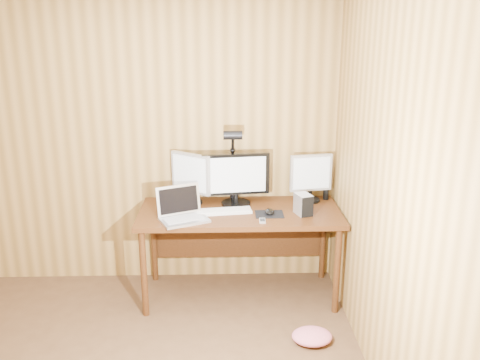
{
  "coord_description": "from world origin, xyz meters",
  "views": [
    {
      "loc": [
        0.82,
        -2.16,
        2.16
      ],
      "look_at": [
        0.93,
        1.58,
        1.02
      ],
      "focal_mm": 38.0,
      "sensor_mm": 36.0,
      "label": 1
    }
  ],
  "objects_px": {
    "desk": "(240,221)",
    "speaker": "(326,193)",
    "monitor_center": "(236,179)",
    "laptop": "(182,211)",
    "mouse": "(269,212)",
    "hard_drive": "(303,204)",
    "keyboard": "(223,211)",
    "monitor_right": "(311,177)",
    "monitor_left": "(191,177)",
    "desk_lamp": "(233,155)",
    "phone": "(262,221)"
  },
  "relations": [
    {
      "from": "monitor_right",
      "to": "keyboard",
      "type": "height_order",
      "value": "monitor_right"
    },
    {
      "from": "phone",
      "to": "desk",
      "type": "bearing_deg",
      "value": 119.58
    },
    {
      "from": "monitor_right",
      "to": "laptop",
      "type": "relative_size",
      "value": 0.95
    },
    {
      "from": "monitor_left",
      "to": "phone",
      "type": "distance_m",
      "value": 0.73
    },
    {
      "from": "monitor_right",
      "to": "keyboard",
      "type": "distance_m",
      "value": 0.8
    },
    {
      "from": "monitor_center",
      "to": "desk_lamp",
      "type": "height_order",
      "value": "desk_lamp"
    },
    {
      "from": "keyboard",
      "to": "hard_drive",
      "type": "height_order",
      "value": "hard_drive"
    },
    {
      "from": "laptop",
      "to": "keyboard",
      "type": "xyz_separation_m",
      "value": [
        0.31,
        0.13,
        -0.05
      ]
    },
    {
      "from": "desk",
      "to": "keyboard",
      "type": "relative_size",
      "value": 3.46
    },
    {
      "from": "monitor_center",
      "to": "laptop",
      "type": "xyz_separation_m",
      "value": [
        -0.42,
        -0.31,
        -0.16
      ]
    },
    {
      "from": "laptop",
      "to": "hard_drive",
      "type": "distance_m",
      "value": 0.94
    },
    {
      "from": "laptop",
      "to": "mouse",
      "type": "height_order",
      "value": "laptop"
    },
    {
      "from": "monitor_center",
      "to": "speaker",
      "type": "height_order",
      "value": "monitor_center"
    },
    {
      "from": "laptop",
      "to": "mouse",
      "type": "xyz_separation_m",
      "value": [
        0.67,
        0.07,
        -0.04
      ]
    },
    {
      "from": "speaker",
      "to": "desk_lamp",
      "type": "height_order",
      "value": "desk_lamp"
    },
    {
      "from": "laptop",
      "to": "phone",
      "type": "relative_size",
      "value": 4.47
    },
    {
      "from": "monitor_center",
      "to": "monitor_right",
      "type": "xyz_separation_m",
      "value": [
        0.62,
        0.07,
        -0.01
      ]
    },
    {
      "from": "desk",
      "to": "speaker",
      "type": "relative_size",
      "value": 14.14
    },
    {
      "from": "monitor_left",
      "to": "laptop",
      "type": "bearing_deg",
      "value": -62.91
    },
    {
      "from": "monitor_right",
      "to": "desk_lamp",
      "type": "bearing_deg",
      "value": 170.02
    },
    {
      "from": "monitor_right",
      "to": "keyboard",
      "type": "relative_size",
      "value": 0.87
    },
    {
      "from": "desk",
      "to": "monitor_left",
      "type": "xyz_separation_m",
      "value": [
        -0.4,
        0.11,
        0.35
      ]
    },
    {
      "from": "monitor_center",
      "to": "desk_lamp",
      "type": "xyz_separation_m",
      "value": [
        -0.02,
        0.07,
        0.18
      ]
    },
    {
      "from": "monitor_right",
      "to": "laptop",
      "type": "bearing_deg",
      "value": -169.78
    },
    {
      "from": "monitor_center",
      "to": "mouse",
      "type": "distance_m",
      "value": 0.4
    },
    {
      "from": "laptop",
      "to": "hard_drive",
      "type": "bearing_deg",
      "value": -19.75
    },
    {
      "from": "mouse",
      "to": "desk",
      "type": "bearing_deg",
      "value": 142.52
    },
    {
      "from": "desk",
      "to": "desk_lamp",
      "type": "height_order",
      "value": "desk_lamp"
    },
    {
      "from": "mouse",
      "to": "phone",
      "type": "bearing_deg",
      "value": -115.69
    },
    {
      "from": "monitor_left",
      "to": "speaker",
      "type": "xyz_separation_m",
      "value": [
        1.13,
        0.07,
        -0.17
      ]
    },
    {
      "from": "monitor_center",
      "to": "monitor_right",
      "type": "distance_m",
      "value": 0.63
    },
    {
      "from": "hard_drive",
      "to": "phone",
      "type": "height_order",
      "value": "hard_drive"
    },
    {
      "from": "laptop",
      "to": "hard_drive",
      "type": "height_order",
      "value": "laptop"
    },
    {
      "from": "phone",
      "to": "speaker",
      "type": "bearing_deg",
      "value": 42.5
    },
    {
      "from": "monitor_right",
      "to": "mouse",
      "type": "height_order",
      "value": "monitor_right"
    },
    {
      "from": "desk",
      "to": "phone",
      "type": "bearing_deg",
      "value": -62.31
    },
    {
      "from": "desk",
      "to": "keyboard",
      "type": "height_order",
      "value": "keyboard"
    },
    {
      "from": "desk",
      "to": "speaker",
      "type": "xyz_separation_m",
      "value": [
        0.74,
        0.18,
        0.18
      ]
    },
    {
      "from": "hard_drive",
      "to": "desk_lamp",
      "type": "height_order",
      "value": "desk_lamp"
    },
    {
      "from": "desk",
      "to": "monitor_right",
      "type": "xyz_separation_m",
      "value": [
        0.59,
        0.14,
        0.34
      ]
    },
    {
      "from": "laptop",
      "to": "speaker",
      "type": "xyz_separation_m",
      "value": [
        1.18,
        0.42,
        -0.0
      ]
    },
    {
      "from": "desk",
      "to": "phone",
      "type": "distance_m",
      "value": 0.37
    },
    {
      "from": "keyboard",
      "to": "monitor_left",
      "type": "bearing_deg",
      "value": 132.73
    },
    {
      "from": "laptop",
      "to": "keyboard",
      "type": "bearing_deg",
      "value": -1.46
    },
    {
      "from": "laptop",
      "to": "desk",
      "type": "bearing_deg",
      "value": 4.23
    },
    {
      "from": "monitor_center",
      "to": "monitor_left",
      "type": "relative_size",
      "value": 1.29
    },
    {
      "from": "monitor_center",
      "to": "mouse",
      "type": "xyz_separation_m",
      "value": [
        0.26,
        -0.24,
        -0.2
      ]
    },
    {
      "from": "monitor_center",
      "to": "hard_drive",
      "type": "relative_size",
      "value": 3.16
    },
    {
      "from": "speaker",
      "to": "desk_lamp",
      "type": "bearing_deg",
      "value": -177.11
    },
    {
      "from": "monitor_left",
      "to": "phone",
      "type": "xyz_separation_m",
      "value": [
        0.56,
        -0.42,
        -0.22
      ]
    }
  ]
}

